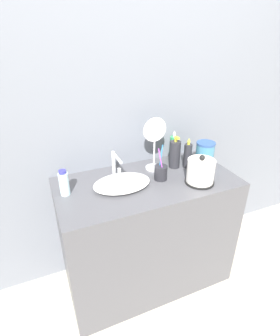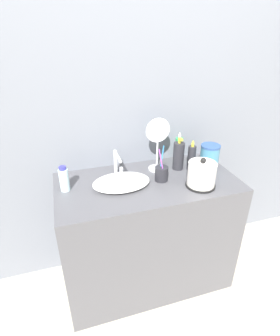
{
  "view_description": "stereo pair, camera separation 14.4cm",
  "coord_description": "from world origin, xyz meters",
  "views": [
    {
      "loc": [
        -0.59,
        -0.99,
        1.64
      ],
      "look_at": [
        -0.05,
        0.28,
        0.92
      ],
      "focal_mm": 28.0,
      "sensor_mm": 36.0,
      "label": 1
    },
    {
      "loc": [
        -0.45,
        -1.04,
        1.64
      ],
      "look_at": [
        -0.05,
        0.28,
        0.92
      ],
      "focal_mm": 28.0,
      "sensor_mm": 36.0,
      "label": 2
    }
  ],
  "objects": [
    {
      "name": "toothbrush_cup",
      "position": [
        0.09,
        0.27,
        0.87
      ],
      "size": [
        0.08,
        0.08,
        0.22
      ],
      "color": "#232328",
      "rests_on": "vanity_counter"
    },
    {
      "name": "hand_cream_bottle",
      "position": [
        0.3,
        0.49,
        0.91
      ],
      "size": [
        0.05,
        0.05,
        0.22
      ],
      "color": "#2D9956",
      "rests_on": "vanity_counter"
    },
    {
      "name": "vanity_counter",
      "position": [
        0.0,
        0.28,
        0.41
      ],
      "size": [
        1.12,
        0.56,
        0.82
      ],
      "color": "#4C4C51",
      "rests_on": "ground_plane"
    },
    {
      "name": "sink_basin",
      "position": [
        -0.17,
        0.28,
        0.85
      ],
      "size": [
        0.34,
        0.24,
        0.04
      ],
      "color": "white",
      "rests_on": "vanity_counter"
    },
    {
      "name": "lotion_bottle",
      "position": [
        0.25,
        0.38,
        0.92
      ],
      "size": [
        0.07,
        0.07,
        0.22
      ],
      "color": "#28282D",
      "rests_on": "vanity_counter"
    },
    {
      "name": "faucet",
      "position": [
        -0.16,
        0.41,
        0.92
      ],
      "size": [
        0.06,
        0.16,
        0.17
      ],
      "color": "silver",
      "rests_on": "vanity_counter"
    },
    {
      "name": "wall_back",
      "position": [
        0.0,
        0.58,
        1.3
      ],
      "size": [
        6.0,
        0.04,
        2.6
      ],
      "color": "slate",
      "rests_on": "ground_plane"
    },
    {
      "name": "shampoo_bottle",
      "position": [
        -0.49,
        0.33,
        0.9
      ],
      "size": [
        0.05,
        0.05,
        0.15
      ],
      "color": "silver",
      "rests_on": "vanity_counter"
    },
    {
      "name": "vanity_mirror",
      "position": [
        0.11,
        0.42,
        1.03
      ],
      "size": [
        0.16,
        0.11,
        0.35
      ],
      "color": "silver",
      "rests_on": "vanity_counter"
    },
    {
      "name": "mouthwash_bottle",
      "position": [
        0.33,
        0.35,
        0.91
      ],
      "size": [
        0.05,
        0.05,
        0.21
      ],
      "color": "#28282D",
      "rests_on": "vanity_counter"
    },
    {
      "name": "electric_kettle",
      "position": [
        0.28,
        0.14,
        0.89
      ],
      "size": [
        0.18,
        0.18,
        0.18
      ],
      "color": "black",
      "rests_on": "vanity_counter"
    },
    {
      "name": "ground_plane",
      "position": [
        0.0,
        0.0,
        0.0
      ],
      "size": [
        12.0,
        12.0,
        0.0
      ],
      "primitive_type": "plane",
      "color": "#BCB29E"
    },
    {
      "name": "water_pitcher",
      "position": [
        0.44,
        0.31,
        0.91
      ],
      "size": [
        0.12,
        0.12,
        0.17
      ],
      "color": "teal",
      "rests_on": "vanity_counter"
    }
  ]
}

